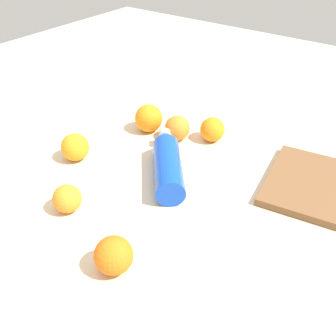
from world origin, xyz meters
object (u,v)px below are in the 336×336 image
orange_1 (67,199)px  orange_2 (212,130)px  orange_4 (75,147)px  cutting_board (308,183)px  orange_0 (149,118)px  water_bottle (167,163)px  orange_5 (177,128)px  orange_3 (114,255)px

orange_1 → orange_2: orange_2 is taller
orange_4 → cutting_board: (-0.24, 0.52, -0.03)m
orange_0 → orange_2: (-0.06, 0.17, -0.01)m
water_bottle → orange_5: orange_5 is taller
orange_1 → orange_3: 0.20m
orange_2 → water_bottle: bearing=-1.3°
orange_3 → orange_4: same height
orange_0 → orange_1: 0.38m
orange_0 → orange_5: size_ratio=1.13×
water_bottle → orange_5: 0.17m
orange_0 → orange_3: bearing=31.6°
orange_1 → orange_3: (0.06, 0.19, 0.00)m
water_bottle → orange_4: (0.09, -0.23, 0.00)m
orange_0 → orange_1: bearing=11.4°
orange_3 → orange_4: (-0.21, -0.32, -0.00)m
cutting_board → orange_1: bearing=-53.9°
orange_0 → orange_3: orange_0 is taller
orange_2 → orange_5: bearing=-57.1°
orange_3 → cutting_board: size_ratio=0.29×
orange_4 → cutting_board: orange_4 is taller
orange_1 → orange_2: (-0.43, 0.10, 0.00)m
orange_2 → orange_4: (0.28, -0.23, 0.00)m
orange_3 → orange_5: (-0.44, -0.17, -0.00)m
water_bottle → orange_5: bearing=-12.4°
orange_3 → orange_4: bearing=-122.5°
orange_4 → orange_3: bearing=57.5°
water_bottle → orange_1: (0.23, -0.09, -0.00)m
orange_5 → cutting_board: orange_5 is taller
orange_1 → orange_5: size_ratio=0.89×
orange_1 → orange_4: orange_4 is taller
orange_1 → orange_0: bearing=-168.6°
cutting_board → orange_0: bearing=-96.9°
orange_4 → orange_0: bearing=165.3°
orange_2 → cutting_board: size_ratio=0.27×
water_bottle → orange_1: bearing=118.2°
orange_0 → orange_4: bearing=-14.7°
orange_0 → orange_3: size_ratio=1.11×
orange_2 → cutting_board: 0.29m
orange_1 → orange_5: 0.38m
water_bottle → orange_4: bearing=70.9°
orange_5 → water_bottle: bearing=27.2°
orange_5 → orange_3: bearing=21.4°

